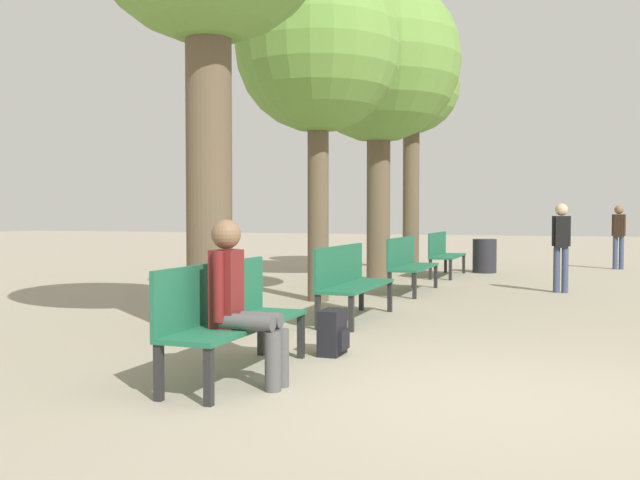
{
  "coord_description": "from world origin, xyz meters",
  "views": [
    {
      "loc": [
        0.68,
        -5.35,
        1.39
      ],
      "look_at": [
        -2.65,
        3.81,
        1.02
      ],
      "focal_mm": 40.0,
      "sensor_mm": 36.0,
      "label": 1
    }
  ],
  "objects_px": {
    "pedestrian_near": "(619,233)",
    "pedestrian_mid": "(561,242)",
    "bench_row_2": "(408,261)",
    "tree_row_2": "(379,63)",
    "bench_row_1": "(349,278)",
    "tree_row_3": "(412,90)",
    "trash_bin": "(485,256)",
    "bench_row_0": "(227,312)",
    "person_seated": "(240,298)",
    "backpack": "(333,333)",
    "tree_row_1": "(318,52)",
    "bench_row_3": "(443,251)"
  },
  "relations": [
    {
      "from": "bench_row_3",
      "to": "pedestrian_near",
      "type": "height_order",
      "value": "pedestrian_near"
    },
    {
      "from": "trash_bin",
      "to": "tree_row_2",
      "type": "bearing_deg",
      "value": -123.3
    },
    {
      "from": "backpack",
      "to": "pedestrian_near",
      "type": "bearing_deg",
      "value": 75.72
    },
    {
      "from": "tree_row_2",
      "to": "backpack",
      "type": "xyz_separation_m",
      "value": [
        1.62,
        -7.56,
        -4.21
      ]
    },
    {
      "from": "bench_row_1",
      "to": "backpack",
      "type": "bearing_deg",
      "value": -76.2
    },
    {
      "from": "tree_row_2",
      "to": "trash_bin",
      "type": "distance_m",
      "value": 5.21
    },
    {
      "from": "bench_row_1",
      "to": "tree_row_3",
      "type": "bearing_deg",
      "value": 97.3
    },
    {
      "from": "bench_row_1",
      "to": "tree_row_1",
      "type": "xyz_separation_m",
      "value": [
        -1.07,
        1.74,
        3.35
      ]
    },
    {
      "from": "bench_row_1",
      "to": "pedestrian_near",
      "type": "xyz_separation_m",
      "value": [
        3.72,
        10.2,
        0.35
      ]
    },
    {
      "from": "trash_bin",
      "to": "pedestrian_near",
      "type": "bearing_deg",
      "value": 35.63
    },
    {
      "from": "person_seated",
      "to": "trash_bin",
      "type": "relative_size",
      "value": 1.71
    },
    {
      "from": "bench_row_2",
      "to": "tree_row_2",
      "type": "height_order",
      "value": "tree_row_2"
    },
    {
      "from": "pedestrian_mid",
      "to": "trash_bin",
      "type": "height_order",
      "value": "pedestrian_mid"
    },
    {
      "from": "tree_row_1",
      "to": "backpack",
      "type": "relative_size",
      "value": 11.8
    },
    {
      "from": "pedestrian_near",
      "to": "bench_row_0",
      "type": "bearing_deg",
      "value": -105.29
    },
    {
      "from": "tree_row_3",
      "to": "pedestrian_near",
      "type": "distance_m",
      "value": 6.2
    },
    {
      "from": "tree_row_1",
      "to": "tree_row_3",
      "type": "height_order",
      "value": "tree_row_3"
    },
    {
      "from": "bench_row_0",
      "to": "pedestrian_near",
      "type": "bearing_deg",
      "value": 74.71
    },
    {
      "from": "bench_row_1",
      "to": "bench_row_0",
      "type": "bearing_deg",
      "value": -90.0
    },
    {
      "from": "tree_row_3",
      "to": "person_seated",
      "type": "xyz_separation_m",
      "value": [
        1.32,
        -11.99,
        -3.66
      ]
    },
    {
      "from": "pedestrian_near",
      "to": "trash_bin",
      "type": "distance_m",
      "value": 3.7
    },
    {
      "from": "tree_row_2",
      "to": "trash_bin",
      "type": "xyz_separation_m",
      "value": [
        1.81,
        2.75,
        -4.04
      ]
    },
    {
      "from": "bench_row_1",
      "to": "tree_row_1",
      "type": "bearing_deg",
      "value": 121.5
    },
    {
      "from": "person_seated",
      "to": "bench_row_1",
      "type": "bearing_deg",
      "value": 93.94
    },
    {
      "from": "bench_row_1",
      "to": "pedestrian_mid",
      "type": "relative_size",
      "value": 1.22
    },
    {
      "from": "person_seated",
      "to": "pedestrian_mid",
      "type": "distance_m",
      "value": 8.25
    },
    {
      "from": "pedestrian_near",
      "to": "pedestrian_mid",
      "type": "xyz_separation_m",
      "value": [
        -1.21,
        -5.94,
        -0.01
      ]
    },
    {
      "from": "person_seated",
      "to": "trash_bin",
      "type": "height_order",
      "value": "person_seated"
    },
    {
      "from": "bench_row_2",
      "to": "tree_row_3",
      "type": "bearing_deg",
      "value": 102.21
    },
    {
      "from": "tree_row_1",
      "to": "pedestrian_mid",
      "type": "height_order",
      "value": "tree_row_1"
    },
    {
      "from": "bench_row_1",
      "to": "tree_row_3",
      "type": "distance_m",
      "value": 9.22
    },
    {
      "from": "bench_row_2",
      "to": "tree_row_2",
      "type": "bearing_deg",
      "value": 119.03
    },
    {
      "from": "bench_row_0",
      "to": "person_seated",
      "type": "relative_size",
      "value": 1.41
    },
    {
      "from": "bench_row_1",
      "to": "tree_row_2",
      "type": "relative_size",
      "value": 0.31
    },
    {
      "from": "tree_row_1",
      "to": "pedestrian_mid",
      "type": "xyz_separation_m",
      "value": [
        3.58,
        2.52,
        -3.01
      ]
    },
    {
      "from": "bench_row_1",
      "to": "bench_row_3",
      "type": "distance_m",
      "value": 6.8
    },
    {
      "from": "bench_row_0",
      "to": "bench_row_1",
      "type": "xyz_separation_m",
      "value": [
        0.0,
        3.4,
        0.0
      ]
    },
    {
      "from": "tree_row_2",
      "to": "pedestrian_mid",
      "type": "xyz_separation_m",
      "value": [
        3.58,
        -1.06,
        -3.54
      ]
    },
    {
      "from": "tree_row_3",
      "to": "trash_bin",
      "type": "relative_size",
      "value": 7.25
    },
    {
      "from": "bench_row_0",
      "to": "trash_bin",
      "type": "bearing_deg",
      "value": 86.3
    },
    {
      "from": "bench_row_2",
      "to": "trash_bin",
      "type": "distance_m",
      "value": 4.73
    },
    {
      "from": "bench_row_3",
      "to": "trash_bin",
      "type": "distance_m",
      "value": 1.48
    },
    {
      "from": "bench_row_1",
      "to": "tree_row_3",
      "type": "xyz_separation_m",
      "value": [
        -1.07,
        8.32,
        3.82
      ]
    },
    {
      "from": "tree_row_3",
      "to": "tree_row_2",
      "type": "bearing_deg",
      "value": -90.0
    },
    {
      "from": "backpack",
      "to": "trash_bin",
      "type": "height_order",
      "value": "trash_bin"
    },
    {
      "from": "bench_row_0",
      "to": "person_seated",
      "type": "xyz_separation_m",
      "value": [
        0.25,
        -0.27,
        0.16
      ]
    },
    {
      "from": "backpack",
      "to": "pedestrian_mid",
      "type": "height_order",
      "value": "pedestrian_mid"
    },
    {
      "from": "tree_row_3",
      "to": "bench_row_0",
      "type": "bearing_deg",
      "value": -84.81
    },
    {
      "from": "pedestrian_mid",
      "to": "bench_row_2",
      "type": "bearing_deg",
      "value": -161.07
    },
    {
      "from": "bench_row_3",
      "to": "bench_row_1",
      "type": "bearing_deg",
      "value": -90.0
    }
  ]
}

